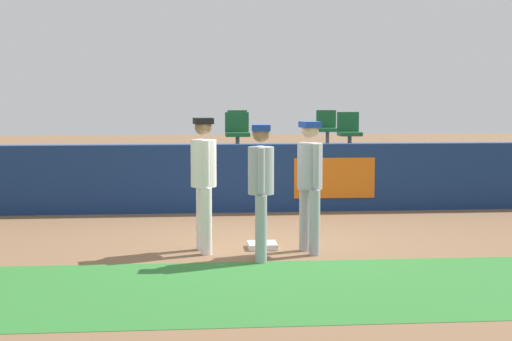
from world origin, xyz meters
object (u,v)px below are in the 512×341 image
player_runner_visitor (310,177)px  seat_back_center (238,127)px  player_fielder_home (204,175)px  seat_front_center (237,131)px  seat_back_right (327,126)px  player_coach_visitor (261,182)px  first_base (262,246)px  seat_front_right (349,130)px

player_runner_visitor → seat_back_center: player_runner_visitor is taller
player_fielder_home → player_runner_visitor: bearing=73.0°
seat_front_center → seat_back_right: bearing=39.9°
player_runner_visitor → seat_back_center: size_ratio=2.13×
player_fielder_home → seat_back_right: 7.42m
player_coach_visitor → seat_front_center: size_ratio=2.11×
player_fielder_home → seat_back_center: 6.88m
first_base → seat_back_right: seat_back_right is taller
player_coach_visitor → first_base: bearing=177.4°
first_base → player_runner_visitor: bearing=-30.2°
seat_front_center → first_base: bearing=-89.5°
player_runner_visitor → seat_back_right: bearing=152.3°
player_coach_visitor → seat_back_center: seat_back_center is taller
seat_front_right → player_runner_visitor: bearing=-107.4°
seat_front_center → seat_back_center: 1.80m
seat_back_center → seat_back_right: (2.03, 0.00, 0.00)m
player_fielder_home → seat_front_center: 5.08m
player_runner_visitor → player_coach_visitor: 0.81m
seat_back_center → first_base: bearing=-90.7°
seat_front_right → player_fielder_home: bearing=-121.4°
player_coach_visitor → seat_front_center: bearing=-176.4°
first_base → seat_front_center: bearing=90.5°
first_base → seat_front_center: 5.04m
player_coach_visitor → seat_front_center: seat_front_center is taller
seat_front_center → seat_front_right: size_ratio=1.00×
seat_back_center → seat_back_right: same height
player_fielder_home → player_coach_visitor: 0.94m
player_runner_visitor → seat_front_center: player_runner_visitor is taller
seat_front_center → seat_back_center: bearing=86.2°
player_runner_visitor → seat_front_center: bearing=171.5°
first_base → seat_front_center: size_ratio=0.48×
seat_front_center → seat_back_right: (2.15, 1.80, -0.00)m
seat_front_center → seat_back_center: same height
seat_front_right → seat_back_center: bearing=140.2°
player_coach_visitor → seat_front_center: 5.61m
seat_front_right → seat_back_right: 1.80m
seat_front_right → player_coach_visitor: bearing=-112.6°
player_runner_visitor → seat_front_right: (1.63, 5.20, 0.38)m
player_runner_visitor → player_coach_visitor: player_runner_visitor is taller
player_runner_visitor → seat_back_center: (-0.53, 7.00, 0.38)m
player_runner_visitor → seat_back_right: (1.50, 7.00, 0.38)m
player_coach_visitor → seat_back_right: bearing=167.6°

